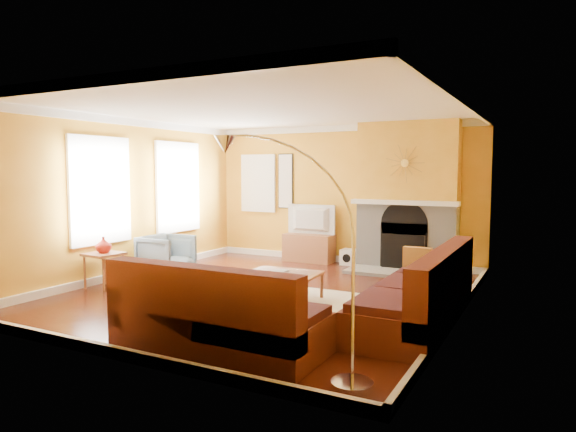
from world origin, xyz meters
The scene contains 27 objects.
floor centered at (0.00, 0.00, -0.01)m, with size 5.50×6.00×0.02m, color #531F11.
ceiling centered at (0.00, 0.00, 2.71)m, with size 5.50×6.00×0.02m, color white.
wall_back centered at (0.00, 3.01, 1.35)m, with size 5.50×0.02×2.70m, color gold.
wall_front centered at (0.00, -3.01, 1.35)m, with size 5.50×0.02×2.70m, color gold.
wall_left centered at (-2.76, 0.00, 1.35)m, with size 0.02×6.00×2.70m, color gold.
wall_right centered at (2.76, 0.00, 1.35)m, with size 0.02×6.00×2.70m, color gold.
baseboard centered at (0.00, 0.00, 0.06)m, with size 5.50×6.00×0.12m, color white, non-canonical shape.
crown_molding centered at (0.00, 0.00, 2.64)m, with size 5.50×6.00×0.12m, color white, non-canonical shape.
window_left_near centered at (-2.72, 1.30, 1.50)m, with size 0.06×1.22×1.72m, color white.
window_left_far centered at (-2.72, -0.60, 1.50)m, with size 0.06×1.22×1.72m, color white.
window_back centered at (-1.90, 2.96, 1.55)m, with size 0.82×0.06×1.22m, color white.
wall_art centered at (-1.25, 2.97, 1.60)m, with size 0.34×0.04×1.14m, color white.
fireplace centered at (1.35, 2.80, 1.35)m, with size 1.80×0.40×2.70m, color #9F9D96, non-canonical shape.
mantel centered at (1.35, 2.56, 1.25)m, with size 1.92×0.22×0.08m, color white.
hearth centered at (1.35, 2.25, 0.03)m, with size 1.80×0.70×0.06m, color #9F9D96.
sunburst centered at (1.35, 2.57, 1.95)m, with size 0.70×0.04×0.70m, color olive, non-canonical shape.
rug centered at (0.35, -0.30, 0.01)m, with size 2.40×1.80×0.02m, color beige.
sectional_sofa centered at (1.20, -0.85, 0.45)m, with size 3.10×3.70×0.90m, color #56231B, non-canonical shape.
coffee_table centered at (0.40, -0.35, 0.20)m, with size 1.00×1.00×0.40m, color white, non-canonical shape.
media_console centered at (-0.60, 2.75, 0.28)m, with size 1.00×0.45×0.55m, color #935835.
tv centered at (-0.60, 2.75, 0.84)m, with size 1.02×0.13×0.59m, color black.
subwoofer centered at (0.25, 2.78, 0.15)m, with size 0.30×0.30×0.30m, color white.
armchair centered at (-2.20, 0.35, 0.35)m, with size 0.76×0.78×0.71m, color gray.
side_table centered at (-2.40, -0.85, 0.28)m, with size 0.50×0.50×0.55m, color #935835, non-canonical shape.
vase centered at (-2.40, -0.85, 0.67)m, with size 0.24×0.24×0.25m, color red.
book centered at (0.25, -0.25, 0.41)m, with size 0.20×0.27×0.03m, color white.
arc_lamp centered at (1.72, -2.55, 1.06)m, with size 1.35×0.36×2.12m, color silver, non-canonical shape.
Camera 1 is at (3.74, -6.46, 1.81)m, focal length 32.00 mm.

